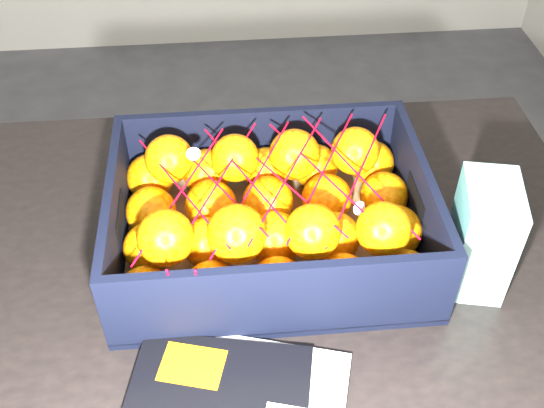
{
  "coord_description": "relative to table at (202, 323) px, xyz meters",
  "views": [
    {
      "loc": [
        0.35,
        -0.87,
        1.44
      ],
      "look_at": [
        0.41,
        -0.26,
        0.86
      ],
      "focal_mm": 42.8,
      "sensor_mm": 36.0,
      "label": 1
    }
  ],
  "objects": [
    {
      "name": "clementine_heap",
      "position": [
        0.11,
        0.05,
        0.16
      ],
      "size": [
        0.42,
        0.31,
        0.13
      ],
      "color": "orange",
      "rests_on": "produce_crate"
    },
    {
      "name": "ground",
      "position": [
        -0.31,
        0.28,
        -0.65
      ],
      "size": [
        3.5,
        3.5,
        0.0
      ],
      "primitive_type": "plane",
      "color": "#38373A",
      "rests_on": "ground"
    },
    {
      "name": "produce_crate",
      "position": [
        0.11,
        0.06,
        0.14
      ],
      "size": [
        0.43,
        0.33,
        0.13
      ],
      "color": "olive",
      "rests_on": "table"
    },
    {
      "name": "table",
      "position": [
        0.0,
        0.0,
        0.0
      ],
      "size": [
        1.2,
        0.8,
        0.75
      ],
      "color": "black",
      "rests_on": "ground"
    },
    {
      "name": "mesh_net",
      "position": [
        0.1,
        0.05,
        0.22
      ],
      "size": [
        0.36,
        0.29,
        0.09
      ],
      "color": "red",
      "rests_on": "clementine_heap"
    },
    {
      "name": "retail_carton",
      "position": [
        0.38,
        -0.03,
        0.18
      ],
      "size": [
        0.09,
        0.12,
        0.16
      ],
      "primitive_type": "cube",
      "rotation": [
        0.0,
        0.0,
        -0.22
      ],
      "color": "white",
      "rests_on": "table"
    }
  ]
}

